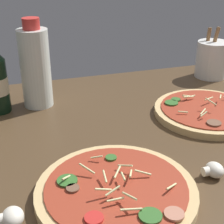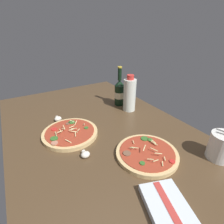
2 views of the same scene
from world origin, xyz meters
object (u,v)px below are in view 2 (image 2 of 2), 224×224
at_px(pizza_far, 147,153).
at_px(mushroom_left, 58,119).
at_px(utensil_crock, 221,146).
at_px(pizza_near, 70,133).
at_px(beer_bottle, 119,92).
at_px(oil_bottle, 130,95).
at_px(dish_towel, 167,206).
at_px(mushroom_right, 85,154).

bearing_deg(pizza_far, mushroom_left, -153.43).
bearing_deg(utensil_crock, pizza_near, -135.01).
xyz_separation_m(beer_bottle, oil_bottle, (0.10, 0.01, 0.02)).
xyz_separation_m(pizza_near, dish_towel, (0.53, 0.12, 0.00)).
height_order(beer_bottle, oil_bottle, beer_bottle).
relative_size(mushroom_right, utensil_crock, 0.25).
height_order(pizza_far, utensil_crock, utensil_crock).
bearing_deg(dish_towel, beer_bottle, 157.86).
distance_m(pizza_far, beer_bottle, 0.54).
height_order(pizza_near, dish_towel, pizza_near).
height_order(pizza_near, mushroom_left, pizza_near).
xyz_separation_m(beer_bottle, mushroom_left, (0.01, -0.43, -0.08)).
distance_m(pizza_near, mushroom_left, 0.17).
xyz_separation_m(pizza_far, oil_bottle, (-0.40, 0.19, 0.10)).
height_order(oil_bottle, dish_towel, oil_bottle).
relative_size(oil_bottle, mushroom_left, 5.45).
bearing_deg(dish_towel, utensil_crock, 98.37).
xyz_separation_m(pizza_far, mushroom_right, (-0.13, -0.23, 0.00)).
distance_m(beer_bottle, dish_towel, 0.78).
relative_size(beer_bottle, dish_towel, 1.32).
bearing_deg(mushroom_right, beer_bottle, 132.27).
bearing_deg(pizza_far, dish_towel, -26.62).
bearing_deg(mushroom_right, pizza_far, 61.15).
relative_size(oil_bottle, dish_towel, 1.17).
distance_m(pizza_near, dish_towel, 0.55).
bearing_deg(mushroom_left, beer_bottle, 91.66).
bearing_deg(oil_bottle, mushroom_right, -57.21).
xyz_separation_m(pizza_far, beer_bottle, (-0.50, 0.18, 0.08)).
bearing_deg(oil_bottle, mushroom_left, -101.80).
height_order(beer_bottle, dish_towel, beer_bottle).
relative_size(pizza_near, dish_towel, 1.40).
relative_size(beer_bottle, oil_bottle, 1.13).
height_order(beer_bottle, mushroom_left, beer_bottle).
distance_m(pizza_near, beer_bottle, 0.46).
height_order(utensil_crock, dish_towel, utensil_crock).
bearing_deg(oil_bottle, utensil_crock, 5.72).
relative_size(mushroom_left, dish_towel, 0.21).
height_order(pizza_near, utensil_crock, utensil_crock).
distance_m(pizza_near, mushroom_right, 0.19).
xyz_separation_m(pizza_near, beer_bottle, (-0.19, 0.42, 0.08)).
bearing_deg(pizza_far, mushroom_right, -118.85).
xyz_separation_m(utensil_crock, dish_towel, (0.05, -0.36, -0.05)).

